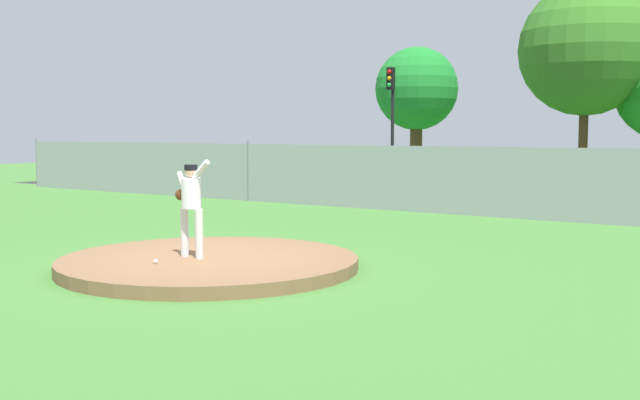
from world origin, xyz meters
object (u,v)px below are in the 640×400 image
Objects in this scene: pitcher_youth at (191,200)px; parked_car_burgundy at (529,178)px; parked_car_teal at (451,176)px; traffic_light_near at (392,106)px; baseball at (156,261)px; parked_car_red at (621,181)px.

pitcher_youth is 14.86m from parked_car_burgundy.
traffic_light_near reaches higher than parked_car_teal.
pitcher_youth is 21.91× the size of baseball.
parked_car_burgundy is 2.59m from parked_car_teal.
baseball is 20.94m from traffic_light_near.
pitcher_youth is at bearing -102.61° from parked_car_red.
parked_car_burgundy is at bearing 178.49° from parked_car_red.
parked_car_burgundy is 2.85m from parked_car_red.
baseball is at bearing -93.17° from pitcher_youth.
parked_car_red reaches higher than parked_car_burgundy.
parked_car_teal is 5.44m from parked_car_red.
traffic_light_near reaches higher than baseball.
parked_car_burgundy is at bearing 4.87° from parked_car_teal.
pitcher_youth is 1.19m from baseball.
parked_car_teal reaches higher than baseball.
pitcher_youth is at bearing -81.71° from parked_car_teal.
pitcher_youth is at bearing 86.83° from baseball.
parked_car_teal is 1.00× the size of parked_car_red.
baseball is at bearing -102.16° from parked_car_red.
parked_car_burgundy reaches higher than parked_car_teal.
parked_car_red is 0.88× the size of traffic_light_near.
parked_car_teal is at bearing -175.13° from parked_car_burgundy.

